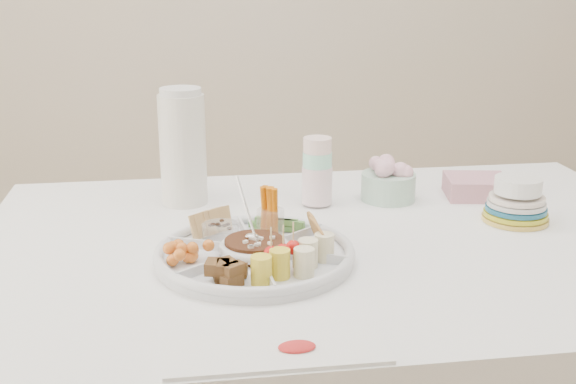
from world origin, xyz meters
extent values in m
cylinder|color=white|center=(-0.19, -0.10, 0.78)|extent=(0.50, 0.50, 0.04)
cylinder|color=#4C251C|center=(-0.19, -0.10, 0.79)|extent=(0.15, 0.15, 0.04)
cylinder|color=#9DBA99|center=(-0.01, 0.23, 0.86)|extent=(0.09, 0.09, 0.20)
cylinder|color=silver|center=(-0.32, 0.29, 0.90)|extent=(0.11, 0.11, 0.28)
cylinder|color=#B6C9C0|center=(0.17, 0.24, 0.81)|extent=(0.15, 0.15, 0.10)
cube|color=#C98797|center=(0.40, 0.24, 0.78)|extent=(0.17, 0.15, 0.05)
cylinder|color=#FDC64B|center=(0.41, 0.05, 0.81)|extent=(0.19, 0.19, 0.09)
cube|color=silver|center=(-0.20, -0.45, 0.76)|extent=(0.33, 0.11, 0.01)
camera|label=1|loc=(-0.32, -1.39, 1.30)|focal=45.00mm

